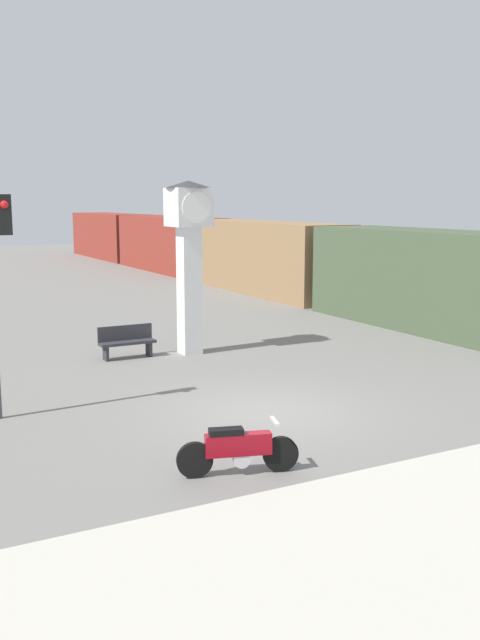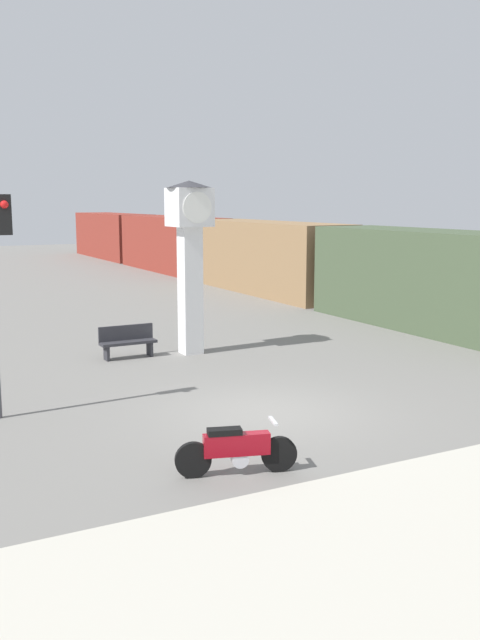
# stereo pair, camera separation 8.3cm
# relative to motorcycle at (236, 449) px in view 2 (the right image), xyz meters

# --- Properties ---
(ground_plane) EXTENTS (120.00, 120.00, 0.00)m
(ground_plane) POSITION_rel_motorcycle_xyz_m (2.14, 2.79, -0.43)
(ground_plane) COLOR slate
(motorcycle) EXTENTS (1.96, 0.74, 0.89)m
(motorcycle) POSITION_rel_motorcycle_xyz_m (0.00, 0.00, 0.00)
(motorcycle) COLOR black
(motorcycle) RESTS_ON ground_plane
(clock_tower) EXTENTS (1.30, 1.30, 4.97)m
(clock_tower) POSITION_rel_motorcycle_xyz_m (3.15, 8.90, 2.86)
(clock_tower) COLOR white
(clock_tower) RESTS_ON ground_plane
(freight_train) EXTENTS (2.80, 47.12, 3.40)m
(freight_train) POSITION_rel_motorcycle_xyz_m (12.21, 26.16, 1.27)
(freight_train) COLOR #425138
(freight_train) RESTS_ON ground_plane
(bench) EXTENTS (1.60, 0.44, 0.92)m
(bench) POSITION_rel_motorcycle_xyz_m (1.32, 9.20, 0.06)
(bench) COLOR #2D2D33
(bench) RESTS_ON ground_plane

